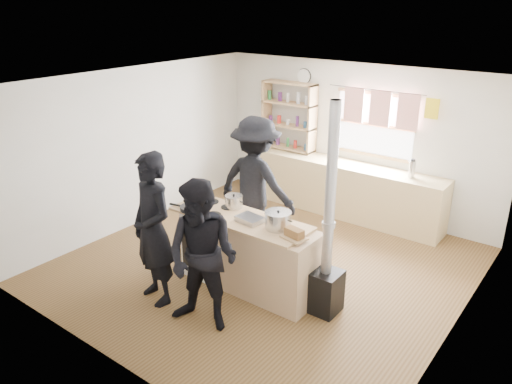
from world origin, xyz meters
TOP-DOWN VIEW (x-y plane):
  - ground at (0.00, 0.00)m, footprint 5.00×5.00m
  - back_counter at (0.00, 2.22)m, footprint 3.40×0.55m
  - shelving_unit at (-1.20, 2.34)m, footprint 1.00×0.28m
  - thermos at (1.13, 2.22)m, footprint 0.10×0.10m
  - cooking_island at (0.14, -0.55)m, footprint 1.97×0.64m
  - skillet_greens at (-0.63, -0.74)m, footprint 0.35×0.35m
  - roast_tray at (0.18, -0.58)m, footprint 0.34×0.27m
  - stockpot_stove at (-0.24, -0.36)m, footprint 0.23×0.23m
  - stockpot_counter at (0.56, -0.53)m, footprint 0.31×0.31m
  - bread_board at (0.86, -0.64)m, footprint 0.31×0.25m
  - flue_heater at (1.18, -0.44)m, footprint 0.35×0.35m
  - person_near_left at (-0.58, -1.44)m, footprint 0.77×0.60m
  - person_near_right at (0.24, -1.49)m, footprint 0.96×0.81m
  - person_far at (-0.50, 0.45)m, footprint 1.27×0.75m

SIDE VIEW (x-z plane):
  - ground at x=0.00m, z-range -0.01..0.00m
  - back_counter at x=0.00m, z-range 0.00..0.90m
  - cooking_island at x=0.14m, z-range 0.00..0.93m
  - flue_heater at x=1.18m, z-range -0.60..1.90m
  - person_near_right at x=0.24m, z-range 0.00..1.73m
  - person_near_left at x=-0.58m, z-range 0.00..1.87m
  - skillet_greens at x=-0.63m, z-range 0.93..0.98m
  - roast_tray at x=0.18m, z-range 0.93..1.00m
  - person_far at x=-0.50m, z-range 0.00..1.94m
  - bread_board at x=0.86m, z-range 0.92..1.04m
  - stockpot_stove at x=-0.24m, z-range 0.92..1.11m
  - thermos at x=1.13m, z-range 0.90..1.17m
  - stockpot_counter at x=0.56m, z-range 0.92..1.15m
  - shelving_unit at x=-1.20m, z-range 0.91..2.11m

